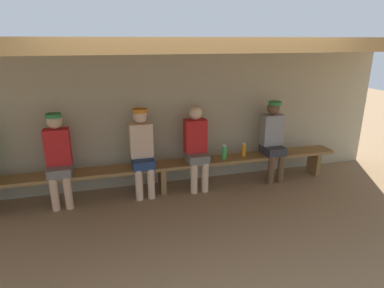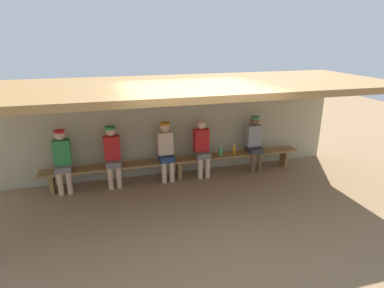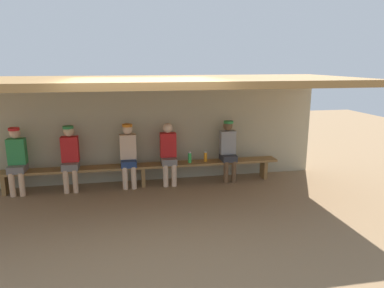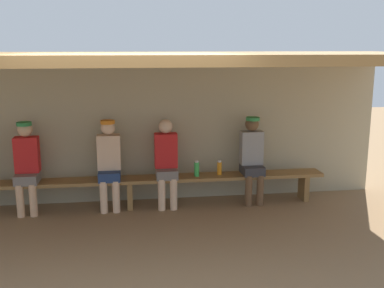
{
  "view_description": "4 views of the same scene",
  "coord_description": "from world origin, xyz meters",
  "views": [
    {
      "loc": [
        -0.8,
        -3.08,
        2.3
      ],
      "look_at": [
        0.4,
        1.22,
        0.86
      ],
      "focal_mm": 30.34,
      "sensor_mm": 36.0,
      "label": 1
    },
    {
      "loc": [
        -1.53,
        -5.15,
        3.18
      ],
      "look_at": [
        0.27,
        1.38,
        0.86
      ],
      "focal_mm": 29.95,
      "sensor_mm": 36.0,
      "label": 2
    },
    {
      "loc": [
        -0.33,
        -5.77,
        2.6
      ],
      "look_at": [
        1.0,
        1.17,
        0.96
      ],
      "focal_mm": 33.09,
      "sensor_mm": 36.0,
      "label": 3
    },
    {
      "loc": [
        0.02,
        -5.15,
        2.4
      ],
      "look_at": [
        0.92,
        1.3,
        1.01
      ],
      "focal_mm": 42.96,
      "sensor_mm": 36.0,
      "label": 4
    }
  ],
  "objects": [
    {
      "name": "ground_plane",
      "position": [
        0.0,
        0.0,
        0.0
      ],
      "size": [
        24.0,
        24.0,
        0.0
      ],
      "primitive_type": "plane",
      "color": "#8C6D4C"
    },
    {
      "name": "player_in_white",
      "position": [
        1.89,
        1.55,
        0.75
      ],
      "size": [
        0.34,
        0.42,
        1.34
      ],
      "color": "#333338",
      "rests_on": "ground"
    },
    {
      "name": "player_in_red",
      "position": [
        -1.47,
        1.55,
        0.75
      ],
      "size": [
        0.34,
        0.42,
        1.34
      ],
      "color": "slate",
      "rests_on": "ground"
    },
    {
      "name": "dugout_roof",
      "position": [
        0.0,
        0.7,
        2.26
      ],
      "size": [
        8.0,
        2.8,
        0.12
      ],
      "primitive_type": "cube",
      "color": "olive",
      "rests_on": "back_wall"
    },
    {
      "name": "bench",
      "position": [
        0.0,
        1.55,
        0.39
      ],
      "size": [
        6.0,
        0.36,
        0.46
      ],
      "color": "olive",
      "rests_on": "ground"
    },
    {
      "name": "back_wall",
      "position": [
        0.0,
        2.0,
        1.1
      ],
      "size": [
        8.0,
        0.2,
        2.2
      ],
      "primitive_type": "cube",
      "color": "tan",
      "rests_on": "ground"
    },
    {
      "name": "player_rightmost",
      "position": [
        0.56,
        1.55,
        0.73
      ],
      "size": [
        0.34,
        0.42,
        1.34
      ],
      "color": "slate",
      "rests_on": "ground"
    },
    {
      "name": "water_bottle_clear",
      "position": [
        1.38,
        1.57,
        0.57
      ],
      "size": [
        0.07,
        0.07,
        0.22
      ],
      "color": "orange",
      "rests_on": "bench"
    },
    {
      "name": "player_shirtless_tan",
      "position": [
        -0.29,
        1.55,
        0.75
      ],
      "size": [
        0.34,
        0.42,
        1.34
      ],
      "color": "navy",
      "rests_on": "ground"
    },
    {
      "name": "water_bottle_blue",
      "position": [
        1.02,
        1.53,
        0.57
      ],
      "size": [
        0.08,
        0.08,
        0.24
      ],
      "color": "green",
      "rests_on": "bench"
    }
  ]
}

